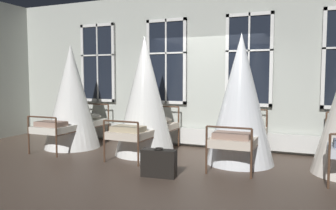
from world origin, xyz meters
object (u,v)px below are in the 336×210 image
cot_first (72,98)px  cot_second (145,98)px  suitcase_dark (159,163)px  cot_third (241,101)px

cot_first → cot_second: size_ratio=0.96×
cot_first → suitcase_dark: (2.78, -1.35, -0.90)m
cot_first → cot_second: bearing=-88.7°
cot_second → cot_third: size_ratio=1.01×
cot_second → suitcase_dark: size_ratio=4.19×
cot_third → suitcase_dark: cot_third is taller
cot_first → suitcase_dark: 3.22m
cot_third → cot_first: bearing=91.0°
cot_second → suitcase_dark: (0.94, -1.38, -0.95)m
cot_third → suitcase_dark: (-1.02, -1.40, -0.93)m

